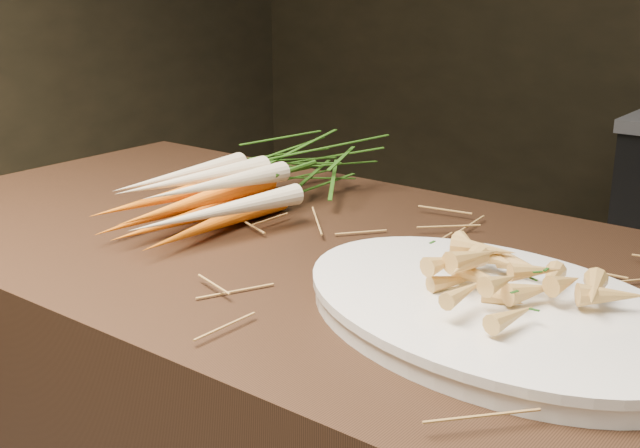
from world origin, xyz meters
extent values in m
cone|color=#DA5B11|center=(-0.73, 0.26, 0.92)|extent=(0.05, 0.30, 0.04)
cone|color=#DA5B11|center=(-0.69, 0.26, 0.92)|extent=(0.05, 0.30, 0.04)
cone|color=#DA5B11|center=(-0.64, 0.25, 0.92)|extent=(0.06, 0.30, 0.04)
cone|color=#DA5B11|center=(-0.71, 0.25, 0.95)|extent=(0.06, 0.30, 0.04)
cone|color=#DA5B11|center=(-0.66, 0.24, 0.95)|extent=(0.04, 0.30, 0.04)
cone|color=beige|center=(-0.72, 0.27, 0.97)|extent=(0.06, 0.28, 0.05)
cone|color=beige|center=(-0.68, 0.25, 0.98)|extent=(0.05, 0.28, 0.04)
cone|color=beige|center=(-0.64, 0.26, 0.97)|extent=(0.03, 0.28, 0.05)
cone|color=beige|center=(-0.61, 0.23, 0.95)|extent=(0.09, 0.28, 0.03)
ellipsoid|color=#366218|center=(-0.68, 0.51, 0.95)|extent=(0.19, 0.26, 0.10)
cube|color=silver|center=(-0.04, 0.16, 0.93)|extent=(0.07, 0.17, 0.00)
camera|label=1|loc=(0.14, -0.51, 1.26)|focal=45.00mm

